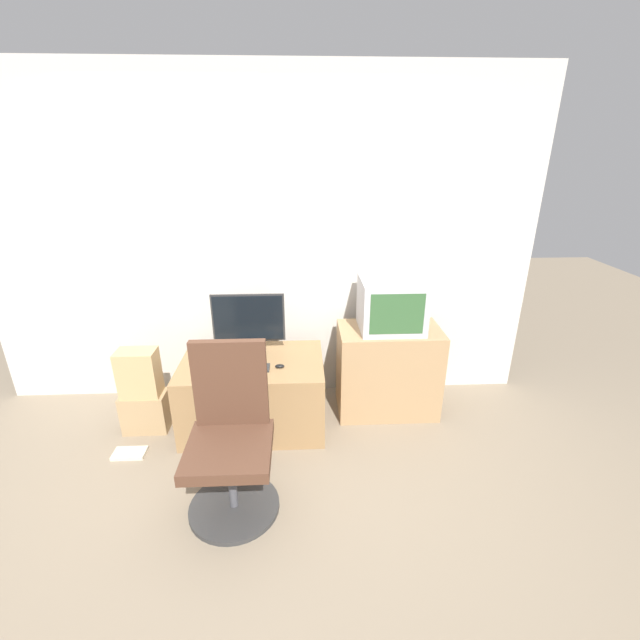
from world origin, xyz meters
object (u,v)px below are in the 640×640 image
object	(u,v)px
crt_tv	(392,305)
main_monitor	(249,322)
keyboard	(248,368)
book	(130,453)
mouse	(280,366)
cardboard_box_lower	(146,411)
office_chair	(231,443)

from	to	relation	value
crt_tv	main_monitor	bearing A→B (deg)	179.40
keyboard	book	size ratio (longest dim) A/B	1.36
main_monitor	keyboard	size ratio (longest dim) A/B	1.80
book	mouse	bearing A→B (deg)	11.84
crt_tv	cardboard_box_lower	bearing A→B (deg)	-173.70
keyboard	office_chair	xyz separation A→B (m)	(-0.03, -0.67, -0.13)
office_chair	book	distance (m)	1.02
book	main_monitor	bearing A→B (deg)	32.26
crt_tv	book	size ratio (longest dim) A/B	2.14
main_monitor	book	size ratio (longest dim) A/B	2.45
mouse	cardboard_box_lower	xyz separation A→B (m)	(-1.04, 0.08, -0.41)
mouse	cardboard_box_lower	size ratio (longest dim) A/B	0.20
main_monitor	mouse	world-z (taller)	main_monitor
keyboard	cardboard_box_lower	xyz separation A→B (m)	(-0.81, 0.09, -0.40)
office_chair	book	size ratio (longest dim) A/B	4.52
main_monitor	cardboard_box_lower	bearing A→B (deg)	-164.59
cardboard_box_lower	office_chair	bearing A→B (deg)	-44.49
keyboard	crt_tv	size ratio (longest dim) A/B	0.64
mouse	book	xyz separation A→B (m)	(-1.07, -0.23, -0.55)
mouse	cardboard_box_lower	world-z (taller)	mouse
crt_tv	book	bearing A→B (deg)	-165.03
book	crt_tv	bearing A→B (deg)	14.97
crt_tv	book	distance (m)	2.19
main_monitor	mouse	size ratio (longest dim) A/B	8.28
main_monitor	crt_tv	world-z (taller)	crt_tv
main_monitor	office_chair	distance (m)	1.05
main_monitor	book	bearing A→B (deg)	-147.74
keyboard	cardboard_box_lower	distance (m)	0.91
keyboard	crt_tv	world-z (taller)	crt_tv
keyboard	mouse	xyz separation A→B (m)	(0.23, 0.01, 0.01)
office_chair	book	xyz separation A→B (m)	(-0.81, 0.46, -0.42)
main_monitor	keyboard	xyz separation A→B (m)	(0.01, -0.31, -0.23)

